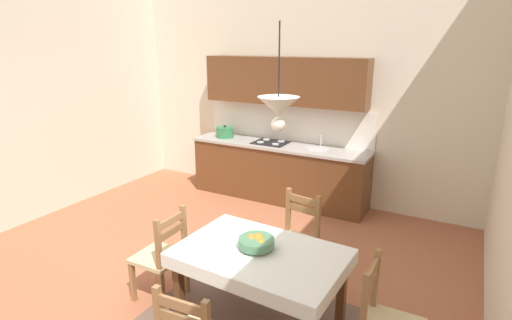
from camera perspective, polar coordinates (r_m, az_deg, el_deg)
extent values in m
cube|color=#A86042|center=(4.42, -11.11, -17.51)|extent=(6.17, 6.46, 0.10)
cube|color=silver|center=(6.25, 5.94, 12.51)|extent=(6.17, 0.12, 3.95)
cube|color=brown|center=(6.27, 3.21, -1.85)|extent=(2.79, 0.60, 0.86)
cube|color=#ADA8A3|center=(6.13, 3.24, 2.12)|extent=(2.82, 0.63, 0.04)
cube|color=white|center=(6.34, 4.48, 5.29)|extent=(2.79, 0.01, 0.55)
cube|color=brown|center=(6.09, 3.97, 11.27)|extent=(2.56, 0.34, 0.70)
cube|color=black|center=(6.18, 2.06, -5.94)|extent=(2.75, 0.02, 0.09)
cylinder|color=silver|center=(5.90, 8.77, 1.53)|extent=(0.34, 0.34, 0.02)
cylinder|color=silver|center=(6.00, 9.29, 2.89)|extent=(0.02, 0.02, 0.22)
cube|color=black|center=(6.20, 2.12, 2.52)|extent=(0.52, 0.42, 0.01)
cylinder|color=silver|center=(6.16, 0.62, 2.58)|extent=(0.11, 0.11, 0.01)
cylinder|color=silver|center=(6.05, 2.80, 2.29)|extent=(0.11, 0.11, 0.01)
cylinder|color=silver|center=(6.34, 1.48, 2.96)|extent=(0.11, 0.11, 0.01)
cylinder|color=silver|center=(6.22, 3.61, 2.68)|extent=(0.11, 0.11, 0.01)
cylinder|color=#337A4C|center=(6.57, -4.48, 3.92)|extent=(0.28, 0.28, 0.15)
cylinder|color=#337A4C|center=(6.55, -4.50, 4.64)|extent=(0.29, 0.29, 0.02)
sphere|color=black|center=(6.55, -4.50, 4.86)|extent=(0.04, 0.04, 0.04)
cube|color=#56331C|center=(3.36, 0.64, -13.15)|extent=(1.33, 0.89, 0.02)
cube|color=#56331C|center=(3.62, -10.98, -18.10)|extent=(0.07, 0.07, 0.73)
cube|color=#56331C|center=(4.09, -4.08, -13.43)|extent=(0.07, 0.07, 0.73)
cube|color=#56331C|center=(3.64, 12.17, -18.00)|extent=(0.07, 0.07, 0.73)
cube|color=white|center=(3.35, 0.65, -12.96)|extent=(1.40, 0.95, 0.00)
cube|color=white|center=(3.06, -3.84, -17.48)|extent=(1.36, 0.06, 0.12)
cube|color=white|center=(3.73, 4.22, -10.85)|extent=(1.36, 0.06, 0.12)
cube|color=white|center=(3.73, -8.57, -10.98)|extent=(0.04, 0.90, 0.12)
cube|color=white|center=(3.15, 11.87, -16.83)|extent=(0.04, 0.90, 0.12)
cube|color=#D1BC89|center=(4.18, 5.27, -11.73)|extent=(0.48, 0.48, 0.04)
cube|color=#996B42|center=(4.08, 5.95, -16.19)|extent=(0.05, 0.05, 0.41)
cube|color=#996B42|center=(4.25, 1.71, -14.64)|extent=(0.05, 0.05, 0.41)
cube|color=#996B42|center=(4.22, 8.73, -11.03)|extent=(0.05, 0.05, 0.93)
cube|color=#996B42|center=(4.38, 4.59, -9.77)|extent=(0.05, 0.05, 0.93)
cube|color=#996B42|center=(4.14, 6.79, -5.72)|extent=(0.32, 0.08, 0.07)
cube|color=#996B42|center=(4.18, 6.74, -7.06)|extent=(0.32, 0.08, 0.07)
cube|color=#D1BC89|center=(4.03, -13.82, -13.33)|extent=(0.43, 0.43, 0.04)
cube|color=#996B42|center=(4.14, -17.25, -16.33)|extent=(0.04, 0.04, 0.41)
cube|color=#996B42|center=(4.36, -13.83, -14.27)|extent=(0.04, 0.04, 0.41)
cube|color=#996B42|center=(3.79, -13.60, -14.73)|extent=(0.04, 0.04, 0.93)
cube|color=#996B42|center=(4.02, -10.15, -12.54)|extent=(0.04, 0.04, 0.93)
cube|color=#996B42|center=(3.73, -12.16, -8.57)|extent=(0.03, 0.32, 0.07)
cube|color=#996B42|center=(3.78, -12.06, -10.02)|extent=(0.03, 0.32, 0.07)
cube|color=#996B42|center=(2.65, -10.74, -19.83)|extent=(0.32, 0.05, 0.07)
cube|color=#996B42|center=(2.71, -10.61, -21.63)|extent=(0.32, 0.05, 0.07)
cube|color=#996B42|center=(3.39, 16.47, -19.10)|extent=(0.04, 0.04, 0.93)
cube|color=#996B42|center=(3.03, 16.32, -15.12)|extent=(0.03, 0.32, 0.07)
cube|color=#996B42|center=(3.09, 16.16, -16.79)|extent=(0.03, 0.32, 0.07)
cylinder|color=#4C7F5B|center=(3.38, 0.04, -12.40)|extent=(0.17, 0.17, 0.02)
cylinder|color=#4C7F5B|center=(3.36, 0.04, -11.70)|extent=(0.30, 0.30, 0.07)
sphere|color=orange|center=(3.39, -0.63, -11.28)|extent=(0.09, 0.09, 0.09)
sphere|color=orange|center=(3.32, 0.72, -11.95)|extent=(0.08, 0.08, 0.08)
sphere|color=orange|center=(3.38, 0.29, -11.26)|extent=(0.10, 0.10, 0.10)
cylinder|color=black|center=(3.00, 3.33, 13.89)|extent=(0.01, 0.01, 0.57)
cone|color=silver|center=(3.03, 3.23, 7.74)|extent=(0.32, 0.32, 0.14)
sphere|color=white|center=(3.05, 3.19, 5.14)|extent=(0.11, 0.11, 0.11)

